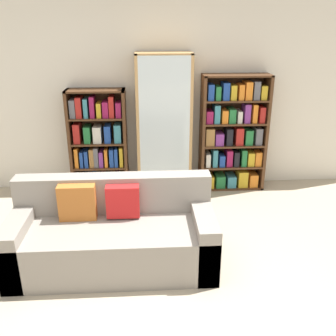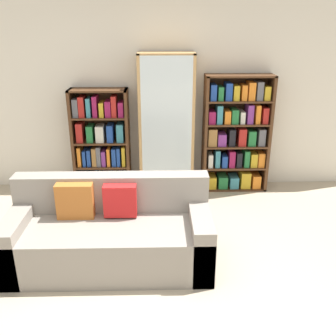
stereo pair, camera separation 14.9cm
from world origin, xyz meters
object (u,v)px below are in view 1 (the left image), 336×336
Objects in this scene: bookshelf_left at (99,143)px; wine_bottle at (199,196)px; bookshelf_right at (233,135)px; couch at (113,236)px; display_cabinet at (164,125)px.

wine_bottle is (1.33, -0.66, -0.54)m from bookshelf_left.
bookshelf_left is 1.89m from bookshelf_right.
bookshelf_right is at bearing 49.76° from wine_bottle.
couch is 4.88× the size of wine_bottle.
couch is at bearing -131.85° from wine_bottle.
couch is at bearing -108.46° from display_cabinet.
wine_bottle is (-0.56, -0.66, -0.63)m from bookshelf_right.
display_cabinet reaches higher than bookshelf_right.
wine_bottle is (1.01, 1.13, -0.14)m from couch.
couch is 1.86m from bookshelf_left.
bookshelf_right is 4.05× the size of wine_bottle.
display_cabinet is at bearing -179.11° from bookshelf_right.
bookshelf_left is 0.76× the size of display_cabinet.
bookshelf_left is 1.58m from wine_bottle.
bookshelf_right is at bearing 48.73° from couch.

